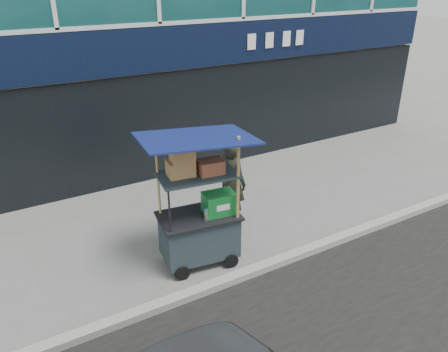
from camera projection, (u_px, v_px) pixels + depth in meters
ground at (262, 261)px, 7.24m from camera, size 80.00×80.00×0.00m
curb at (270, 265)px, 7.06m from camera, size 80.00×0.18×0.12m
vendor_cart at (200, 219)px, 6.93m from camera, size 1.81×1.39×2.27m
vendor_man at (232, 182)px, 8.12m from camera, size 0.57×0.69×1.63m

